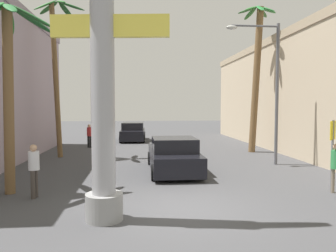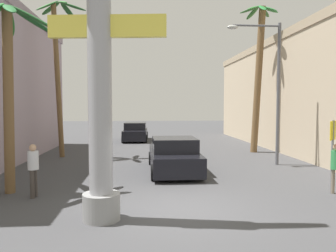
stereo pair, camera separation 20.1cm
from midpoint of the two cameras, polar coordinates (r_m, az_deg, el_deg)
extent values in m
plane|color=#424244|center=(19.51, -1.91, -5.21)|extent=(90.64, 90.64, 0.00)
cube|color=#C6B293|center=(25.10, 22.78, 4.55)|extent=(6.21, 23.49, 7.06)
cube|color=tan|center=(25.46, 22.99, 13.09)|extent=(6.33, 23.96, 0.50)
cylinder|color=#9E9EA3|center=(8.57, -12.00, 10.40)|extent=(0.60, 0.60, 8.00)
cylinder|color=gray|center=(8.90, -11.69, -13.63)|extent=(0.97, 0.97, 0.70)
cube|color=#F2E04C|center=(8.72, -10.73, 16.71)|extent=(2.99, 0.51, 0.56)
cylinder|color=#59595E|center=(17.28, 18.12, 5.18)|extent=(0.16, 0.16, 7.03)
cylinder|color=#59595E|center=(17.28, 14.61, 16.51)|extent=(2.36, 0.10, 0.10)
ellipsoid|color=beige|center=(16.90, 10.69, 16.51)|extent=(0.56, 0.28, 0.20)
cylinder|color=slate|center=(12.42, 26.25, -4.80)|extent=(0.08, 0.08, 2.49)
cube|color=yellow|center=(12.33, 26.36, -0.68)|extent=(0.47, 0.47, 0.64)
cylinder|color=black|center=(16.65, -3.47, -5.61)|extent=(0.22, 0.64, 0.64)
cylinder|color=black|center=(16.83, 3.18, -5.51)|extent=(0.22, 0.64, 0.64)
cylinder|color=black|center=(13.14, -2.90, -8.08)|extent=(0.22, 0.64, 0.64)
cylinder|color=black|center=(13.37, 5.52, -7.89)|extent=(0.22, 0.64, 0.64)
cube|color=black|center=(14.92, 0.52, -5.74)|extent=(2.04, 5.09, 0.80)
cube|color=black|center=(14.45, 0.68, -3.24)|extent=(1.88, 2.14, 0.60)
cylinder|color=black|center=(29.74, -7.90, -1.60)|extent=(0.24, 0.65, 0.64)
cylinder|color=black|center=(29.66, -4.41, -1.59)|extent=(0.24, 0.65, 0.64)
cylinder|color=black|center=(26.44, -8.47, -2.25)|extent=(0.24, 0.65, 0.64)
cylinder|color=black|center=(26.34, -4.53, -2.24)|extent=(0.24, 0.65, 0.64)
cube|color=black|center=(28.01, -6.32, -1.41)|extent=(2.09, 4.83, 0.80)
cube|color=black|center=(27.96, -6.33, 0.01)|extent=(1.85, 2.68, 0.60)
cylinder|color=brown|center=(19.68, -19.21, 7.28)|extent=(0.48, 0.76, 8.64)
ellipsoid|color=#29642D|center=(20.18, -16.69, 19.36)|extent=(1.44, 0.50, 0.50)
ellipsoid|color=#29612D|center=(20.81, -17.63, 18.63)|extent=(0.84, 1.38, 0.73)
ellipsoid|color=#2B672D|center=(20.73, -20.34, 18.71)|extent=(1.37, 1.02, 0.65)
ellipsoid|color=#2D6C2D|center=(19.99, -20.86, 19.11)|extent=(1.28, 1.03, 0.83)
ellipsoid|color=#2D742D|center=(19.58, -18.41, 19.83)|extent=(0.91, 1.44, 0.50)
cylinder|color=brown|center=(12.19, -26.44, 3.72)|extent=(0.41, 0.33, 6.17)
ellipsoid|color=#28642D|center=(12.42, -22.87, 17.08)|extent=(1.56, 0.55, 0.85)
ellipsoid|color=#23632D|center=(12.89, -23.14, 16.67)|extent=(1.41, 1.29, 0.78)
ellipsoid|color=#2D782D|center=(13.38, -26.42, 15.94)|extent=(0.77, 1.56, 0.88)
ellipsoid|color=#22632D|center=(11.80, -26.29, 17.98)|extent=(1.05, 1.57, 0.71)
cylinder|color=brown|center=(21.64, 14.82, 7.66)|extent=(0.80, 0.57, 9.15)
ellipsoid|color=#28652D|center=(22.78, 16.57, 18.80)|extent=(1.22, 0.45, 0.49)
ellipsoid|color=#325C2D|center=(23.12, 15.79, 18.52)|extent=(1.13, 1.04, 0.56)
ellipsoid|color=#2F692D|center=(23.02, 13.90, 18.50)|extent=(0.78, 1.18, 0.69)
ellipsoid|color=#2E612D|center=(22.63, 13.38, 19.01)|extent=(1.26, 0.77, 0.43)
ellipsoid|color=#2E732D|center=(22.12, 14.08, 19.30)|extent=(1.18, 0.99, 0.50)
ellipsoid|color=#1F6E2D|center=(22.03, 15.53, 19.18)|extent=(0.41, 1.15, 0.68)
ellipsoid|color=#246E2D|center=(22.33, 16.48, 19.00)|extent=(1.04, 1.10, 0.62)
cylinder|color=gray|center=(12.58, 26.30, -8.51)|extent=(0.14, 0.14, 0.84)
cylinder|color=#338C4C|center=(12.41, 26.82, -5.23)|extent=(0.47, 0.47, 0.63)
cylinder|color=black|center=(23.90, -13.59, -2.70)|extent=(0.14, 0.14, 0.82)
cylinder|color=black|center=(24.04, -13.93, -2.67)|extent=(0.14, 0.14, 0.82)
cylinder|color=#B22626|center=(23.90, -13.78, -0.98)|extent=(0.47, 0.47, 0.62)
sphere|color=tan|center=(23.87, -13.80, 0.02)|extent=(0.22, 0.22, 0.22)
cylinder|color=#3F3833|center=(11.44, -22.94, -9.41)|extent=(0.14, 0.14, 0.91)
cylinder|color=#3F3833|center=(11.62, -22.51, -9.20)|extent=(0.14, 0.14, 0.91)
cylinder|color=silver|center=(11.39, -22.81, -5.58)|extent=(0.38, 0.38, 0.60)
sphere|color=tan|center=(11.34, -22.86, -3.53)|extent=(0.22, 0.22, 0.22)
camera|label=1|loc=(0.10, -90.42, -0.03)|focal=35.00mm
camera|label=2|loc=(0.10, 89.58, 0.03)|focal=35.00mm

